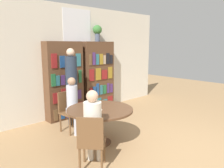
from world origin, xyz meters
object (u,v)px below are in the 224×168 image
(bookshelf_left, at_px, (64,81))
(librarian_standing, at_px, (71,79))
(reading_table, at_px, (100,114))
(seated_reader_left, at_px, (74,102))
(flower_vase, at_px, (97,31))
(chair_left_side, at_px, (69,109))
(chair_near_camera, at_px, (91,140))
(seated_reader_right, at_px, (93,123))
(bookshelf_right, at_px, (98,77))

(bookshelf_left, xyz_separation_m, librarian_standing, (-0.10, -0.50, 0.13))
(reading_table, xyz_separation_m, seated_reader_left, (-0.09, 0.80, 0.09))
(flower_vase, xyz_separation_m, chair_left_side, (-1.54, -0.83, -1.82))
(chair_left_side, distance_m, librarian_standing, 0.77)
(reading_table, bearing_deg, librarian_standing, 81.69)
(librarian_standing, bearing_deg, flower_vase, 22.19)
(chair_near_camera, relative_size, seated_reader_right, 0.72)
(bookshelf_right, relative_size, flower_vase, 4.37)
(chair_left_side, bearing_deg, reading_table, 90.00)
(flower_vase, distance_m, seated_reader_right, 3.49)
(flower_vase, height_order, seated_reader_right, flower_vase)
(reading_table, height_order, seated_reader_right, seated_reader_right)
(chair_near_camera, distance_m, chair_left_side, 1.76)
(bookshelf_right, relative_size, seated_reader_right, 1.61)
(bookshelf_right, bearing_deg, seated_reader_right, -130.73)
(flower_vase, xyz_separation_m, chair_near_camera, (-2.16, -2.47, -1.82))
(reading_table, bearing_deg, chair_left_side, 96.39)
(reading_table, relative_size, chair_near_camera, 1.43)
(bookshelf_left, bearing_deg, seated_reader_left, -110.48)
(reading_table, relative_size, seated_reader_right, 1.02)
(reading_table, bearing_deg, flower_vase, 51.64)
(chair_near_camera, relative_size, seated_reader_left, 0.72)
(reading_table, height_order, chair_near_camera, chair_near_camera)
(reading_table, relative_size, librarian_standing, 0.69)
(flower_vase, bearing_deg, bookshelf_left, -179.77)
(bookshelf_right, height_order, librarian_standing, bookshelf_right)
(reading_table, distance_m, librarian_standing, 1.42)
(flower_vase, height_order, seated_reader_left, flower_vase)
(librarian_standing, bearing_deg, seated_reader_right, -113.11)
(librarian_standing, bearing_deg, chair_near_camera, -115.05)
(flower_vase, bearing_deg, reading_table, -128.36)
(bookshelf_left, height_order, flower_vase, flower_vase)
(bookshelf_right, distance_m, chair_left_side, 1.81)
(chair_left_side, relative_size, seated_reader_left, 0.72)
(bookshelf_right, distance_m, flower_vase, 1.31)
(chair_left_side, height_order, seated_reader_right, seated_reader_right)
(flower_vase, bearing_deg, seated_reader_right, -130.76)
(reading_table, height_order, seated_reader_left, seated_reader_left)
(bookshelf_right, bearing_deg, flower_vase, 36.97)
(chair_near_camera, height_order, chair_left_side, same)
(bookshelf_left, relative_size, seated_reader_left, 1.62)
(bookshelf_right, relative_size, librarian_standing, 1.09)
(bookshelf_left, xyz_separation_m, chair_left_side, (-0.40, -0.82, -0.50))
(chair_near_camera, distance_m, librarian_standing, 2.26)
(chair_near_camera, height_order, librarian_standing, librarian_standing)
(bookshelf_left, bearing_deg, chair_left_side, -115.72)
(flower_vase, bearing_deg, librarian_standing, -157.81)
(bookshelf_right, bearing_deg, chair_left_side, -151.84)
(seated_reader_right, bearing_deg, librarian_standing, 114.49)
(reading_table, relative_size, chair_left_side, 1.43)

